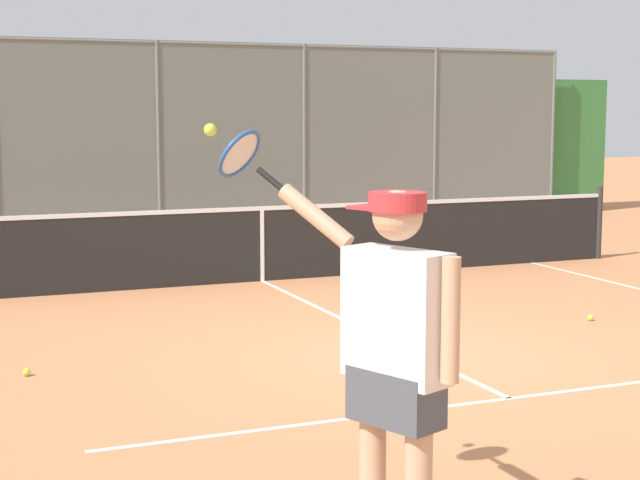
# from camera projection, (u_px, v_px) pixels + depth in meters

# --- Properties ---
(ground_plane) EXTENTS (60.00, 60.00, 0.00)m
(ground_plane) POSITION_uv_depth(u_px,v_px,m) (418.00, 355.00, 9.05)
(ground_plane) COLOR #C67A4C
(court_line_markings) EXTENTS (8.23, 10.48, 0.01)m
(court_line_markings) POSITION_uv_depth(u_px,v_px,m) (529.00, 408.00, 7.44)
(court_line_markings) COLOR white
(court_line_markings) RESTS_ON ground
(fence_backdrop) EXTENTS (19.60, 1.37, 3.39)m
(fence_backdrop) POSITION_uv_depth(u_px,v_px,m) (151.00, 153.00, 18.45)
(fence_backdrop) COLOR slate
(fence_backdrop) RESTS_ON ground
(tennis_net) EXTENTS (10.57, 0.09, 1.07)m
(tennis_net) POSITION_uv_depth(u_px,v_px,m) (262.00, 243.00, 12.90)
(tennis_net) COLOR #2D2D2D
(tennis_net) RESTS_ON ground
(tennis_player) EXTENTS (0.87, 1.29, 2.11)m
(tennis_player) POSITION_uv_depth(u_px,v_px,m) (393.00, 347.00, 4.69)
(tennis_player) COLOR black
(tennis_player) RESTS_ON ground
(tennis_ball_near_net) EXTENTS (0.07, 0.07, 0.07)m
(tennis_ball_near_net) POSITION_uv_depth(u_px,v_px,m) (590.00, 318.00, 10.51)
(tennis_ball_near_net) COLOR #C1D138
(tennis_ball_near_net) RESTS_ON ground
(tennis_ball_mid_court) EXTENTS (0.07, 0.07, 0.07)m
(tennis_ball_mid_court) POSITION_uv_depth(u_px,v_px,m) (354.00, 312.00, 10.78)
(tennis_ball_mid_court) COLOR #D6E042
(tennis_ball_mid_court) RESTS_ON ground
(tennis_ball_near_baseline) EXTENTS (0.07, 0.07, 0.07)m
(tennis_ball_near_baseline) POSITION_uv_depth(u_px,v_px,m) (27.00, 372.00, 8.33)
(tennis_ball_near_baseline) COLOR #C1D138
(tennis_ball_near_baseline) RESTS_ON ground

